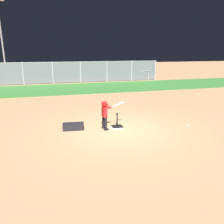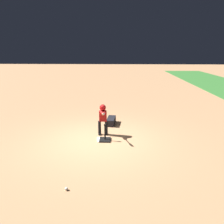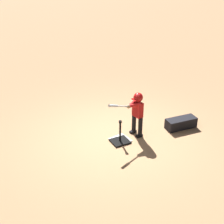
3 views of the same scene
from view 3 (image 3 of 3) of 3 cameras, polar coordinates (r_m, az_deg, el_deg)
ground_plane at (r=8.04m, az=0.24°, el=-4.58°), size 90.00×90.00×0.00m
home_plate at (r=7.90m, az=1.54°, el=-5.12°), size 0.50×0.50×0.02m
batting_tee at (r=7.80m, az=1.48°, el=-5.01°), size 0.44×0.40×0.60m
batter_child at (r=7.79m, az=4.53°, el=0.54°), size 1.00×0.38×1.18m
equipment_bag at (r=8.59m, az=12.49°, el=-1.99°), size 0.87×0.39×0.28m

